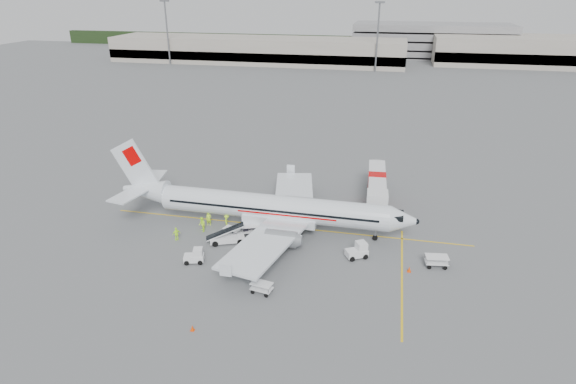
% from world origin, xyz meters
% --- Properties ---
extents(ground, '(360.00, 360.00, 0.00)m').
position_xyz_m(ground, '(0.00, 0.00, 0.00)').
color(ground, '#56595B').
extents(stripe_lead, '(44.00, 0.20, 0.01)m').
position_xyz_m(stripe_lead, '(0.00, 0.00, 0.01)').
color(stripe_lead, yellow).
rests_on(stripe_lead, ground).
extents(stripe_cross, '(0.20, 20.00, 0.01)m').
position_xyz_m(stripe_cross, '(14.00, -8.00, 0.01)').
color(stripe_cross, yellow).
rests_on(stripe_cross, ground).
extents(terminal_west, '(110.00, 22.00, 9.00)m').
position_xyz_m(terminal_west, '(-40.00, 130.00, 4.50)').
color(terminal_west, gray).
rests_on(terminal_west, ground).
extents(terminal_east, '(90.00, 26.00, 10.00)m').
position_xyz_m(terminal_east, '(70.00, 145.00, 5.00)').
color(terminal_east, gray).
rests_on(terminal_east, ground).
extents(parking_garage, '(62.00, 24.00, 14.00)m').
position_xyz_m(parking_garage, '(25.00, 160.00, 7.00)').
color(parking_garage, slate).
rests_on(parking_garage, ground).
extents(treeline, '(300.00, 3.00, 6.00)m').
position_xyz_m(treeline, '(0.00, 175.00, 3.00)').
color(treeline, black).
rests_on(treeline, ground).
extents(mast_west, '(3.20, 1.20, 22.00)m').
position_xyz_m(mast_west, '(-70.00, 118.00, 11.00)').
color(mast_west, slate).
rests_on(mast_west, ground).
extents(mast_center, '(3.20, 1.20, 22.00)m').
position_xyz_m(mast_center, '(5.00, 118.00, 11.00)').
color(mast_center, slate).
rests_on(mast_center, ground).
extents(aircraft, '(36.32, 28.65, 9.91)m').
position_xyz_m(aircraft, '(-1.20, -0.84, 4.95)').
color(aircraft, white).
rests_on(aircraft, ground).
extents(jet_bridge, '(3.70, 15.59, 4.06)m').
position_xyz_m(jet_bridge, '(10.45, 9.77, 2.03)').
color(jet_bridge, silver).
rests_on(jet_bridge, ground).
extents(belt_loader, '(5.55, 3.73, 2.82)m').
position_xyz_m(belt_loader, '(-5.55, -5.10, 1.41)').
color(belt_loader, silver).
rests_on(belt_loader, ground).
extents(tug_fore, '(2.63, 2.26, 1.77)m').
position_xyz_m(tug_fore, '(9.16, -5.27, 0.88)').
color(tug_fore, silver).
rests_on(tug_fore, ground).
extents(tug_mid, '(2.21, 1.73, 1.50)m').
position_xyz_m(tug_mid, '(-1.42, -10.30, 0.75)').
color(tug_mid, silver).
rests_on(tug_mid, ground).
extents(tug_aft, '(2.32, 1.69, 1.61)m').
position_xyz_m(tug_aft, '(-7.61, -9.94, 0.81)').
color(tug_aft, silver).
rests_on(tug_aft, ground).
extents(cart_loaded_a, '(2.33, 1.79, 1.07)m').
position_xyz_m(cart_loaded_a, '(-5.45, -3.65, 0.54)').
color(cart_loaded_a, silver).
rests_on(cart_loaded_a, ground).
extents(cart_loaded_b, '(2.81, 2.20, 1.28)m').
position_xyz_m(cart_loaded_b, '(-3.52, -2.76, 0.64)').
color(cart_loaded_b, silver).
rests_on(cart_loaded_b, ground).
extents(cart_empty_a, '(2.25, 1.58, 1.08)m').
position_xyz_m(cart_empty_a, '(0.86, -13.73, 0.54)').
color(cart_empty_a, silver).
rests_on(cart_empty_a, ground).
extents(cart_empty_b, '(2.49, 1.68, 1.22)m').
position_xyz_m(cart_empty_b, '(17.47, -5.32, 0.61)').
color(cart_empty_b, silver).
rests_on(cart_empty_b, ground).
extents(cone_nose, '(0.38, 0.38, 0.62)m').
position_xyz_m(cone_nose, '(14.70, -6.96, 0.31)').
color(cone_nose, '#EF3D02').
rests_on(cone_nose, ground).
extents(cone_port, '(0.41, 0.41, 0.67)m').
position_xyz_m(cone_port, '(-2.63, 14.64, 0.33)').
color(cone_port, '#EF3D02').
rests_on(cone_port, ground).
extents(cone_stbd, '(0.34, 0.34, 0.56)m').
position_xyz_m(cone_stbd, '(-3.49, -20.29, 0.28)').
color(cone_stbd, '#EF3D02').
rests_on(cone_stbd, ground).
extents(crew_a, '(0.72, 0.54, 1.79)m').
position_xyz_m(crew_a, '(-9.15, -1.50, 0.89)').
color(crew_a, '#BDF624').
rests_on(crew_a, ground).
extents(crew_b, '(1.08, 1.13, 1.85)m').
position_xyz_m(crew_b, '(-9.35, -3.21, 0.92)').
color(crew_b, '#BDF624').
rests_on(crew_b, ground).
extents(crew_c, '(0.92, 1.20, 1.65)m').
position_xyz_m(crew_c, '(-6.84, -1.50, 0.82)').
color(crew_c, '#BDF624').
rests_on(crew_c, ground).
extents(crew_d, '(0.95, 0.94, 1.61)m').
position_xyz_m(crew_d, '(-11.42, -5.84, 0.81)').
color(crew_d, '#BDF624').
rests_on(crew_d, ground).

